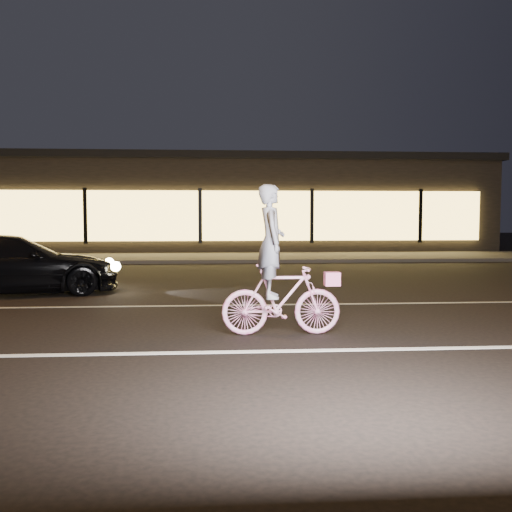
{
  "coord_description": "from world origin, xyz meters",
  "views": [
    {
      "loc": [
        0.56,
        -8.04,
        1.58
      ],
      "look_at": [
        1.19,
        0.6,
        0.98
      ],
      "focal_mm": 40.0,
      "sensor_mm": 36.0,
      "label": 1
    }
  ],
  "objects": [
    {
      "name": "ground",
      "position": [
        0.0,
        0.0,
        0.0
      ],
      "size": [
        90.0,
        90.0,
        0.0
      ],
      "primitive_type": "plane",
      "color": "black",
      "rests_on": "ground"
    },
    {
      "name": "cyclist",
      "position": [
        1.41,
        -0.57,
        0.71
      ],
      "size": [
        1.59,
        0.55,
        2.0
      ],
      "rotation": [
        0.0,
        0.0,
        1.57
      ],
      "color": "#F73C9D",
      "rests_on": "ground"
    },
    {
      "name": "sedan",
      "position": [
        -3.52,
        3.7,
        0.61
      ],
      "size": [
        4.5,
        2.84,
        1.21
      ],
      "rotation": [
        0.0,
        0.0,
        1.86
      ],
      "color": "black",
      "rests_on": "ground"
    },
    {
      "name": "storefront",
      "position": [
        0.0,
        18.97,
        2.15
      ],
      "size": [
        25.4,
        8.42,
        4.2
      ],
      "color": "black",
      "rests_on": "ground"
    },
    {
      "name": "lane_stripe_far",
      "position": [
        0.0,
        2.0,
        0.0
      ],
      "size": [
        60.0,
        0.1,
        0.01
      ],
      "primitive_type": "cube",
      "color": "gray",
      "rests_on": "ground"
    },
    {
      "name": "lane_stripe_near",
      "position": [
        0.0,
        -1.5,
        0.0
      ],
      "size": [
        60.0,
        0.12,
        0.01
      ],
      "primitive_type": "cube",
      "color": "silver",
      "rests_on": "ground"
    },
    {
      "name": "sidewalk",
      "position": [
        0.0,
        13.0,
        0.06
      ],
      "size": [
        30.0,
        4.0,
        0.12
      ],
      "primitive_type": "cube",
      "color": "#383533",
      "rests_on": "ground"
    }
  ]
}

